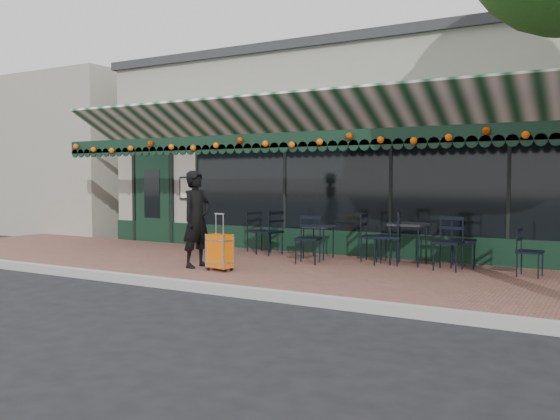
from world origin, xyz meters
The scene contains 17 objects.
ground centered at (0.00, 0.00, 0.00)m, with size 80.00×80.00×0.00m, color black.
sidewalk centered at (0.00, 2.00, 0.07)m, with size 18.00×4.00×0.15m, color brown.
curb centered at (0.00, -0.08, 0.07)m, with size 18.00×0.16×0.15m, color #9E9E99.
restaurant_building centered at (0.00, 7.84, 2.27)m, with size 12.00×9.60×4.50m.
neighbor_building_left centered at (-13.00, 8.00, 2.40)m, with size 12.00×8.00×4.80m, color gray.
woman centered at (-1.20, 1.13, 1.01)m, with size 0.63×0.41×1.72m, color black.
suitcase centered at (-0.60, 0.98, 0.48)m, with size 0.46×0.30×0.98m.
cafe_table_a centered at (1.98, 3.31, 0.84)m, with size 0.62×0.62×0.76m.
cafe_table_b centered at (0.17, 3.25, 0.73)m, with size 0.53×0.53×0.65m.
chair_a_left centered at (1.63, 3.12, 0.65)m, with size 0.50×0.50×1.00m, color black, non-canonical shape.
chair_a_right centered at (2.93, 3.47, 0.61)m, with size 0.46×0.46×0.92m, color black, non-canonical shape.
chair_a_front centered at (2.78, 3.01, 0.62)m, with size 0.47×0.47×0.94m, color black, non-canonical shape.
chair_a_extra centered at (4.09, 2.99, 0.54)m, with size 0.39×0.39×0.79m, color black, non-canonical shape.
chair_b_left centered at (-0.97, 3.24, 0.62)m, with size 0.47×0.47×0.93m, color black, non-canonical shape.
chair_b_right centered at (1.28, 3.37, 0.61)m, with size 0.46×0.46×0.92m, color black, non-canonical shape.
chair_b_front centered at (0.31, 2.53, 0.60)m, with size 0.45×0.45×0.90m, color black, non-canonical shape.
chair_solo centered at (-1.39, 3.53, 0.59)m, with size 0.44×0.44×0.88m, color black, non-canonical shape.
Camera 1 is at (5.35, -7.23, 1.74)m, focal length 38.00 mm.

